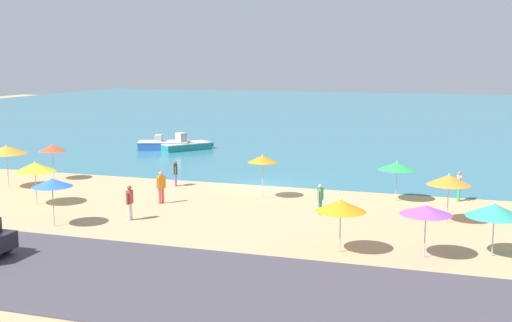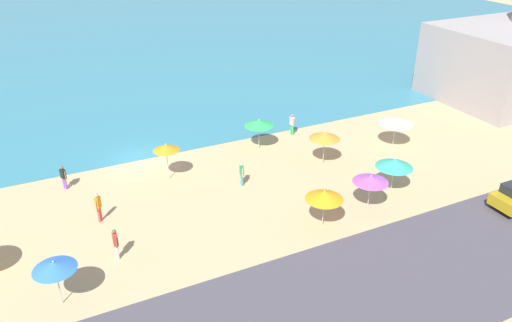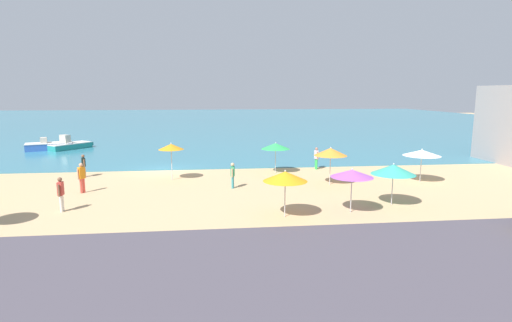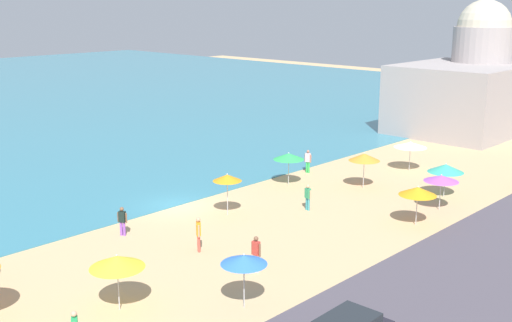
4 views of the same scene
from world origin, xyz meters
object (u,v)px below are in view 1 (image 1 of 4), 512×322
(bather_2, at_px, (161,186))
(bather_5, at_px, (459,184))
(beach_umbrella_1, at_px, (449,180))
(beach_umbrella_4, at_px, (7,150))
(beach_umbrella_2, at_px, (35,167))
(bather_0, at_px, (130,201))
(beach_umbrella_8, at_px, (341,206))
(beach_umbrella_5, at_px, (52,148))
(beach_umbrella_11, at_px, (52,183))
(beach_umbrella_7, at_px, (397,166))
(skiff_offshore, at_px, (164,145))
(bather_4, at_px, (175,172))
(beach_umbrella_6, at_px, (495,210))
(beach_umbrella_10, at_px, (426,210))
(beach_umbrella_0, at_px, (263,159))
(bather_1, at_px, (320,198))
(skiff_nearshore, at_px, (186,145))

(bather_2, relative_size, bather_5, 1.05)
(beach_umbrella_1, height_order, beach_umbrella_4, beach_umbrella_4)
(beach_umbrella_2, relative_size, bather_0, 1.38)
(beach_umbrella_1, height_order, beach_umbrella_8, beach_umbrella_1)
(beach_umbrella_5, distance_m, beach_umbrella_11, 12.40)
(beach_umbrella_7, bearing_deg, bather_2, -159.29)
(beach_umbrella_1, height_order, beach_umbrella_11, beach_umbrella_1)
(beach_umbrella_5, distance_m, skiff_offshore, 14.78)
(bather_4, bearing_deg, bather_2, -74.34)
(beach_umbrella_6, bearing_deg, beach_umbrella_10, -157.68)
(beach_umbrella_2, xyz_separation_m, beach_umbrella_8, (17.56, -3.55, -0.11))
(beach_umbrella_0, height_order, skiff_offshore, beach_umbrella_0)
(bather_0, bearing_deg, beach_umbrella_0, 55.15)
(bather_1, height_order, bather_5, bather_5)
(bather_5, bearing_deg, bather_4, -176.60)
(bather_0, bearing_deg, beach_umbrella_6, -2.16)
(beach_umbrella_11, height_order, bather_2, beach_umbrella_11)
(beach_umbrella_4, relative_size, beach_umbrella_8, 1.18)
(beach_umbrella_1, xyz_separation_m, beach_umbrella_4, (-26.26, 0.54, 0.24))
(beach_umbrella_2, relative_size, beach_umbrella_8, 1.06)
(beach_umbrella_7, xyz_separation_m, beach_umbrella_11, (-15.14, -10.63, 0.12))
(beach_umbrella_11, relative_size, skiff_offshore, 0.48)
(beach_umbrella_4, relative_size, beach_umbrella_11, 1.14)
(beach_umbrella_4, xyz_separation_m, beach_umbrella_11, (8.23, -6.97, -0.27))
(beach_umbrella_1, height_order, bather_4, beach_umbrella_1)
(bather_4, xyz_separation_m, skiff_offshore, (-7.68, 14.13, -0.43))
(beach_umbrella_0, relative_size, bather_0, 1.45)
(beach_umbrella_0, xyz_separation_m, bather_1, (3.99, -2.84, -1.39))
(beach_umbrella_10, distance_m, bather_4, 18.89)
(beach_umbrella_0, bearing_deg, beach_umbrella_6, -31.62)
(beach_umbrella_4, distance_m, beach_umbrella_7, 23.65)
(bather_4, xyz_separation_m, bather_5, (17.05, 1.01, 0.07))
(bather_0, xyz_separation_m, bather_4, (-1.48, 8.52, -0.09))
(beach_umbrella_8, xyz_separation_m, bather_4, (-12.44, 10.60, -1.09))
(beach_umbrella_0, distance_m, skiff_nearshore, 20.40)
(beach_umbrella_10, xyz_separation_m, beach_umbrella_11, (-17.30, -0.40, 0.14))
(beach_umbrella_4, relative_size, bather_5, 1.57)
(beach_umbrella_1, bearing_deg, bather_5, 84.75)
(bather_0, height_order, skiff_offshore, bather_0)
(bather_4, xyz_separation_m, skiff_nearshore, (-5.86, 14.65, -0.46))
(beach_umbrella_11, height_order, bather_5, beach_umbrella_11)
(beach_umbrella_5, height_order, beach_umbrella_7, beach_umbrella_5)
(beach_umbrella_10, distance_m, bather_2, 15.58)
(beach_umbrella_5, bearing_deg, beach_umbrella_6, -17.68)
(beach_umbrella_2, height_order, beach_umbrella_5, beach_umbrella_2)
(bather_1, relative_size, bather_2, 0.89)
(beach_umbrella_0, xyz_separation_m, bather_4, (-6.27, 1.65, -1.38))
(beach_umbrella_11, bearing_deg, beach_umbrella_8, 0.17)
(beach_umbrella_8, bearing_deg, beach_umbrella_11, -179.83)
(beach_umbrella_5, height_order, skiff_nearshore, beach_umbrella_5)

